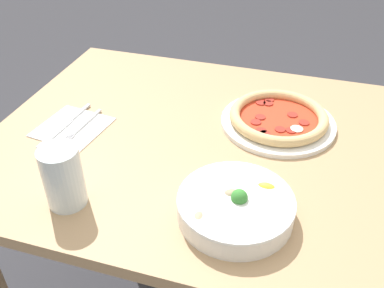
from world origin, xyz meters
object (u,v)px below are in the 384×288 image
Objects in this scene: fork at (81,127)px; knife at (68,123)px; pizza at (278,119)px; bowl at (235,205)px; glass at (63,177)px.

knife is at bearing -94.07° from fork.
fork is at bearing 19.01° from pizza.
bowl reaches higher than pizza.
pizza is 0.50m from fork.
glass is at bearing 35.95° from knife.
pizza is at bearing 114.66° from fork.
pizza is at bearing 112.43° from knife.
pizza is at bearing -96.11° from bowl.
pizza reaches higher than fork.
glass is at bearing 10.04° from bowl.
fork is at bearing 85.93° from knife.
knife is (0.04, -0.01, -0.00)m from fork.
bowl is 1.06× the size of knife.
pizza is at bearing -132.27° from glass.
bowl is 0.47m from fork.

